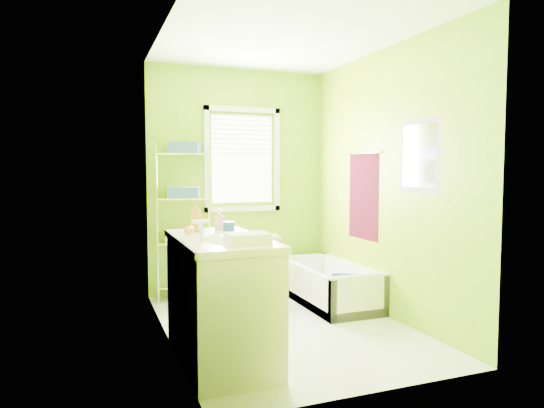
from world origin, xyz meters
name	(u,v)px	position (x,y,z in m)	size (l,w,h in m)	color
ground	(284,325)	(0.00, 0.00, 0.00)	(2.90, 2.90, 0.00)	silver
room_envelope	(285,156)	(0.00, 0.00, 1.55)	(2.14, 2.94, 2.62)	#779E07
window	(243,154)	(0.05, 1.42, 1.61)	(0.92, 0.05, 1.22)	white
door	(193,237)	(-1.04, -1.00, 1.00)	(0.09, 0.80, 2.00)	white
right_wall_decor	(384,181)	(1.04, -0.02, 1.32)	(0.04, 1.48, 1.17)	#3F0716
bathtub	(330,290)	(0.73, 0.51, 0.14)	(0.64, 1.37, 0.44)	white
toilet	(254,264)	(0.09, 1.12, 0.36)	(0.41, 0.71, 0.73)	white
vanity	(221,295)	(-0.75, -0.56, 0.49)	(0.63, 1.24, 1.17)	silver
wire_shelf_unit	(186,204)	(-0.66, 1.26, 1.05)	(0.64, 0.52, 1.72)	silver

